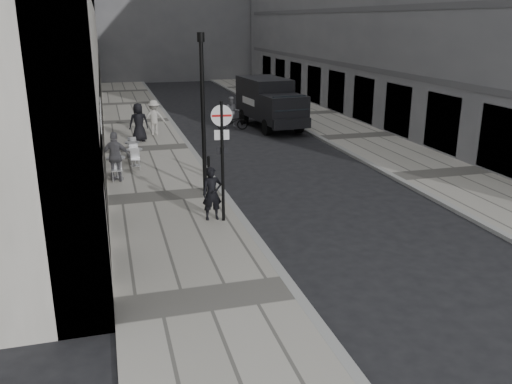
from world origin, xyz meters
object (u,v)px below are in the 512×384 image
Objects in this scene: walking_man at (212,194)px; lamppost at (203,106)px; sign_post at (222,146)px; panel_van at (269,101)px; cyclist at (232,117)px.

lamppost reaches higher than walking_man.
sign_post reaches higher than panel_van.
cyclist is at bearing 72.21° from lamppost.
lamppost is (0.30, 2.89, 2.23)m from walking_man.
cyclist is (4.00, 14.41, -0.21)m from walking_man.
panel_van is at bearing 15.81° from cyclist.
walking_man is 3.66m from lamppost.
lamppost is (0.00, 3.08, 0.72)m from sign_post.
lamppost is at bearing -94.01° from cyclist.
sign_post reaches higher than cyclist.
lamppost is 0.90× the size of panel_van.
walking_man is 0.88× the size of cyclist.
walking_man is 0.45× the size of sign_post.
walking_man is 0.30× the size of lamppost.
panel_van is at bearing 62.95° from lamppost.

